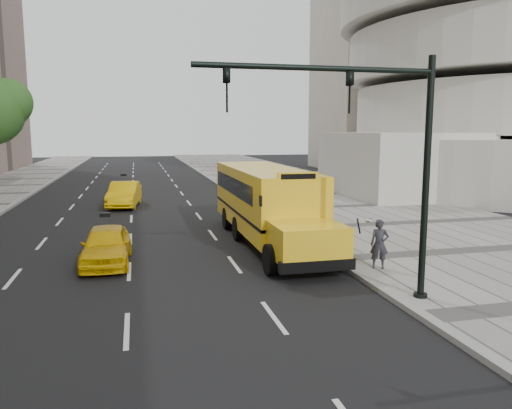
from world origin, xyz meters
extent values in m
plane|color=black|center=(0.00, 0.00, 0.00)|extent=(140.00, 140.00, 0.00)
cube|color=gray|center=(12.00, 0.00, 0.07)|extent=(12.00, 140.00, 0.15)
cube|color=gray|center=(6.00, 0.00, 0.07)|extent=(0.30, 140.00, 0.15)
cube|color=beige|center=(28.00, 34.00, 17.50)|extent=(14.00, 12.00, 35.00)
cube|color=silver|center=(17.00, 10.00, 2.20)|extent=(8.00, 10.00, 4.40)
sphere|color=#28551C|center=(-9.30, 17.57, 6.50)|extent=(3.36, 3.36, 3.36)
cube|color=yellow|center=(4.50, -1.29, 1.77)|extent=(2.50, 9.00, 2.45)
cube|color=yellow|center=(4.50, -6.79, 1.10)|extent=(2.20, 2.00, 1.10)
cube|color=black|center=(4.50, -7.67, 0.55)|extent=(2.38, 0.25, 0.35)
cube|color=black|center=(4.50, -1.29, 1.25)|extent=(2.52, 9.00, 0.12)
cube|color=black|center=(4.50, -5.73, 2.25)|extent=(2.05, 0.10, 0.90)
cube|color=black|center=(4.50, -0.79, 2.25)|extent=(2.52, 7.50, 0.70)
cube|color=yellow|center=(4.50, -5.74, 3.05)|extent=(1.40, 0.12, 0.28)
ellipsoid|color=silver|center=(6.02, -8.19, 1.90)|extent=(0.32, 0.32, 0.14)
cylinder|color=black|center=(5.78, -7.97, 1.70)|extent=(0.36, 0.47, 0.58)
cylinder|color=black|center=(3.37, -6.49, 0.50)|extent=(0.30, 1.00, 1.00)
cylinder|color=black|center=(5.63, -6.49, 0.50)|extent=(0.30, 1.00, 1.00)
cylinder|color=black|center=(3.37, -1.29, 0.50)|extent=(0.30, 1.00, 1.00)
cylinder|color=black|center=(5.63, -1.29, 0.50)|extent=(0.30, 1.00, 1.00)
cylinder|color=black|center=(3.37, 1.21, 0.50)|extent=(0.30, 1.00, 1.00)
cylinder|color=black|center=(5.63, 1.21, 0.50)|extent=(0.30, 1.00, 1.00)
imported|color=#E6B206|center=(-1.74, -3.92, 0.66)|extent=(1.69, 3.95, 1.33)
imported|color=#E6B206|center=(-1.41, 9.43, 0.74)|extent=(2.10, 4.66, 1.49)
imported|color=#28292F|center=(6.83, -7.05, 0.94)|extent=(0.68, 0.58, 1.59)
cylinder|color=black|center=(6.60, -9.87, 3.20)|extent=(0.18, 0.18, 6.40)
cylinder|color=black|center=(6.60, -9.87, 0.12)|extent=(0.36, 0.36, 0.25)
cylinder|color=black|center=(3.60, -9.87, 6.00)|extent=(6.00, 0.14, 0.14)
imported|color=black|center=(4.40, -9.87, 5.45)|extent=(0.16, 0.20, 1.00)
imported|color=black|center=(1.40, -9.87, 5.45)|extent=(0.16, 0.20, 1.00)
camera|label=1|loc=(-0.66, -21.29, 4.55)|focal=35.00mm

